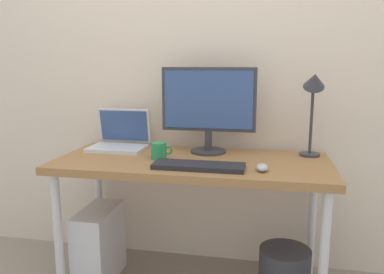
% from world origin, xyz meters
% --- Properties ---
extents(back_wall, '(4.40, 0.04, 2.60)m').
position_xyz_m(back_wall, '(0.00, 0.37, 1.30)').
color(back_wall, beige).
rests_on(back_wall, ground_plane).
extents(desk, '(1.43, 0.62, 0.73)m').
position_xyz_m(desk, '(0.00, 0.00, 0.66)').
color(desk, olive).
rests_on(desk, ground_plane).
extents(monitor, '(0.53, 0.20, 0.48)m').
position_xyz_m(monitor, '(0.06, 0.18, 1.00)').
color(monitor, '#333338').
rests_on(monitor, desk).
extents(laptop, '(0.32, 0.26, 0.23)m').
position_xyz_m(laptop, '(-0.47, 0.19, 0.79)').
color(laptop, silver).
rests_on(laptop, desk).
extents(desk_lamp, '(0.11, 0.16, 0.47)m').
position_xyz_m(desk_lamp, '(0.61, 0.18, 1.07)').
color(desk_lamp, '#333338').
rests_on(desk_lamp, desk).
extents(keyboard, '(0.44, 0.14, 0.02)m').
position_xyz_m(keyboard, '(0.07, -0.17, 0.74)').
color(keyboard, '#232328').
rests_on(keyboard, desk).
extents(mouse, '(0.06, 0.09, 0.03)m').
position_xyz_m(mouse, '(0.37, -0.16, 0.75)').
color(mouse, '#B2B2B7').
rests_on(mouse, desk).
extents(coffee_mug, '(0.12, 0.08, 0.09)m').
position_xyz_m(coffee_mug, '(-0.17, -0.02, 0.77)').
color(coffee_mug, '#268C4C').
rests_on(coffee_mug, desk).
extents(computer_tower, '(0.18, 0.36, 0.42)m').
position_xyz_m(computer_tower, '(-0.53, -0.03, 0.21)').
color(computer_tower, silver).
rests_on(computer_tower, ground_plane).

